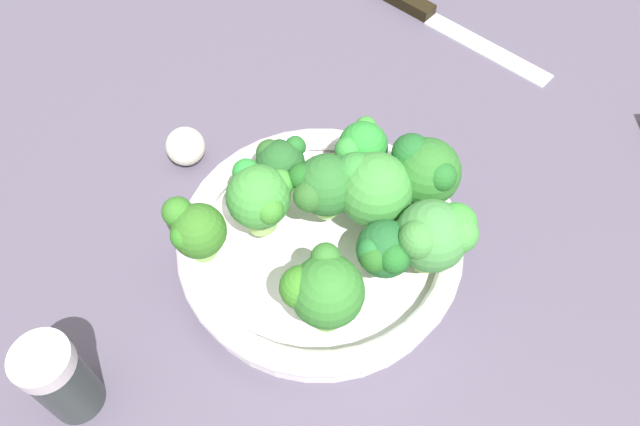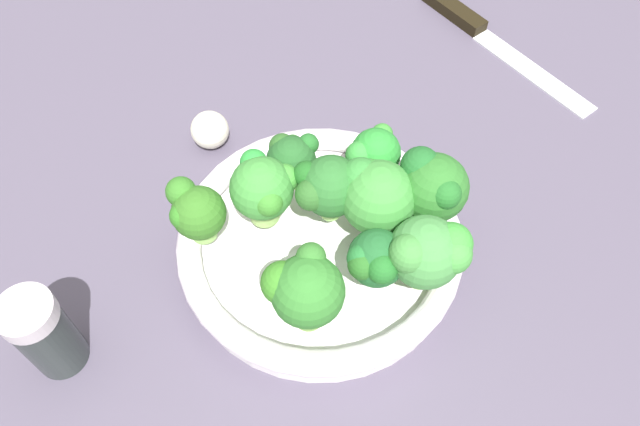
# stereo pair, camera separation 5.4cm
# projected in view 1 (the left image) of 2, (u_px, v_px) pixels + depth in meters

# --- Properties ---
(ground_plane) EXTENTS (1.30, 1.30, 0.03)m
(ground_plane) POSITION_uv_depth(u_px,v_px,m) (368.00, 246.00, 0.62)
(ground_plane) COLOR #4F485A
(bowl) EXTENTS (0.26, 0.26, 0.04)m
(bowl) POSITION_uv_depth(u_px,v_px,m) (320.00, 243.00, 0.58)
(bowl) COLOR white
(bowl) RESTS_ON ground_plane
(broccoli_floret_0) EXTENTS (0.05, 0.05, 0.06)m
(broccoli_floret_0) POSITION_uv_depth(u_px,v_px,m) (384.00, 251.00, 0.51)
(broccoli_floret_0) COLOR #95C364
(broccoli_floret_0) RESTS_ON bowl
(broccoli_floret_1) EXTENTS (0.06, 0.06, 0.07)m
(broccoli_floret_1) POSITION_uv_depth(u_px,v_px,m) (260.00, 197.00, 0.54)
(broccoli_floret_1) COLOR #95C161
(broccoli_floret_1) RESTS_ON bowl
(broccoli_floret_2) EXTENTS (0.05, 0.06, 0.06)m
(broccoli_floret_2) POSITION_uv_depth(u_px,v_px,m) (361.00, 149.00, 0.57)
(broccoli_floret_2) COLOR #8FCC5E
(broccoli_floret_2) RESTS_ON bowl
(broccoli_floret_3) EXTENTS (0.06, 0.06, 0.07)m
(broccoli_floret_3) POSITION_uv_depth(u_px,v_px,m) (323.00, 186.00, 0.54)
(broccoli_floret_3) COLOR #9DD36B
(broccoli_floret_3) RESTS_ON bowl
(broccoli_floret_4) EXTENTS (0.06, 0.06, 0.08)m
(broccoli_floret_4) POSITION_uv_depth(u_px,v_px,m) (323.00, 291.00, 0.48)
(broccoli_floret_4) COLOR #83B554
(broccoli_floret_4) RESTS_ON bowl
(broccoli_floret_5) EXTENTS (0.08, 0.07, 0.07)m
(broccoli_floret_5) POSITION_uv_depth(u_px,v_px,m) (371.00, 189.00, 0.54)
(broccoli_floret_5) COLOR #94C46A
(broccoli_floret_5) RESTS_ON bowl
(broccoli_floret_6) EXTENTS (0.06, 0.05, 0.06)m
(broccoli_floret_6) POSITION_uv_depth(u_px,v_px,m) (195.00, 230.00, 0.53)
(broccoli_floret_6) COLOR #87C05A
(broccoli_floret_6) RESTS_ON bowl
(broccoli_floret_7) EXTENTS (0.07, 0.06, 0.08)m
(broccoli_floret_7) POSITION_uv_depth(u_px,v_px,m) (425.00, 170.00, 0.55)
(broccoli_floret_7) COLOR #95C962
(broccoli_floret_7) RESTS_ON bowl
(broccoli_floret_8) EXTENTS (0.07, 0.06, 0.07)m
(broccoli_floret_8) POSITION_uv_depth(u_px,v_px,m) (436.00, 235.00, 0.51)
(broccoli_floret_8) COLOR #93CB57
(broccoli_floret_8) RESTS_ON bowl
(broccoli_floret_9) EXTENTS (0.05, 0.05, 0.05)m
(broccoli_floret_9) POSITION_uv_depth(u_px,v_px,m) (280.00, 162.00, 0.57)
(broccoli_floret_9) COLOR #90D867
(broccoli_floret_9) RESTS_ON bowl
(knife) EXTENTS (0.26, 0.09, 0.01)m
(knife) POSITION_uv_depth(u_px,v_px,m) (430.00, 15.00, 0.79)
(knife) COLOR silver
(knife) RESTS_ON ground_plane
(garlic_bulb) EXTENTS (0.04, 0.04, 0.04)m
(garlic_bulb) POSITION_uv_depth(u_px,v_px,m) (185.00, 147.00, 0.65)
(garlic_bulb) COLOR #ECE8CC
(garlic_bulb) RESTS_ON ground_plane
(pepper_shaker) EXTENTS (0.05, 0.05, 0.09)m
(pepper_shaker) POSITION_uv_depth(u_px,v_px,m) (60.00, 379.00, 0.48)
(pepper_shaker) COLOR #2A312F
(pepper_shaker) RESTS_ON ground_plane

